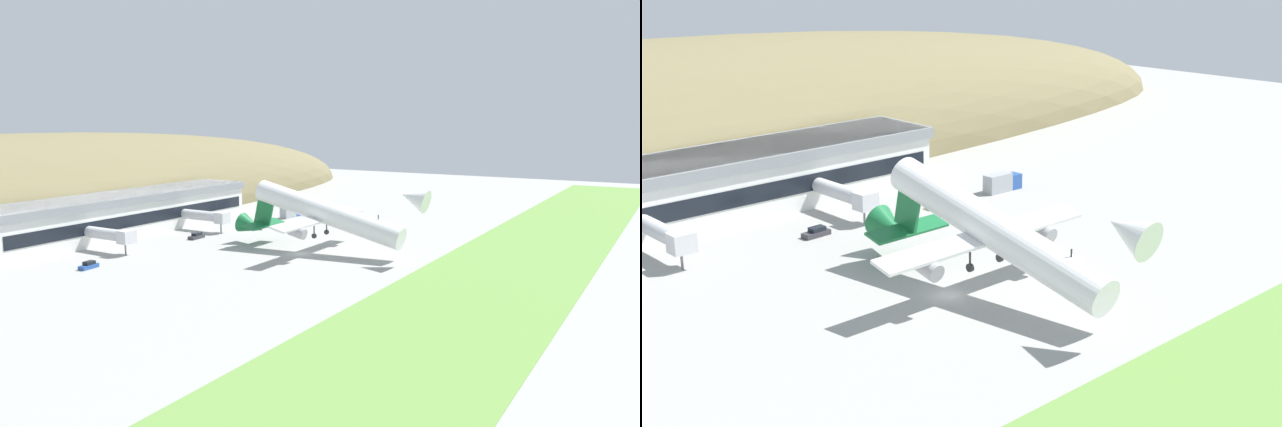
% 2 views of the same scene
% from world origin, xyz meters
% --- Properties ---
extents(ground_plane, '(398.75, 398.75, 0.00)m').
position_xyz_m(ground_plane, '(0.00, 0.00, 0.00)').
color(ground_plane, '#9E9E99').
extents(grass_strip_foreground, '(358.87, 30.32, 0.08)m').
position_xyz_m(grass_strip_foreground, '(0.00, -42.50, 0.04)').
color(grass_strip_foreground, '#669342').
rests_on(grass_strip_foreground, ground_plane).
extents(hill_backdrop, '(332.59, 68.77, 50.31)m').
position_xyz_m(hill_backdrop, '(-3.08, 91.31, 0.00)').
color(hill_backdrop, olive).
rests_on(hill_backdrop, ground_plane).
extents(terminal_building, '(79.18, 15.96, 10.43)m').
position_xyz_m(terminal_building, '(-3.11, 51.56, 5.92)').
color(terminal_building, white).
rests_on(terminal_building, ground_plane).
extents(jetway_0, '(3.38, 13.71, 5.43)m').
position_xyz_m(jetway_0, '(-20.10, 36.50, 3.99)').
color(jetway_0, silver).
rests_on(jetway_0, ground_plane).
extents(jetway_1, '(3.38, 14.64, 5.43)m').
position_xyz_m(jetway_1, '(10.77, 36.01, 3.99)').
color(jetway_1, silver).
rests_on(jetway_1, ground_plane).
extents(cargo_airplane, '(34.08, 47.80, 15.36)m').
position_xyz_m(cargo_airplane, '(4.48, -3.12, 8.49)').
color(cargo_airplane, white).
extents(service_car_0, '(4.17, 2.01, 1.47)m').
position_xyz_m(service_car_0, '(-32.65, 28.89, 0.61)').
color(service_car_0, '#264C99').
rests_on(service_car_0, ground_plane).
extents(service_car_1, '(4.61, 2.01, 1.49)m').
position_xyz_m(service_car_1, '(1.59, 31.59, 0.62)').
color(service_car_1, '#333338').
rests_on(service_car_1, ground_plane).
extents(service_car_2, '(4.36, 1.72, 1.70)m').
position_xyz_m(service_car_2, '(25.56, 30.23, 0.70)').
color(service_car_2, gold).
rests_on(service_car_2, ground_plane).
extents(fuel_truck, '(7.87, 2.49, 3.36)m').
position_xyz_m(fuel_truck, '(41.06, 30.16, 1.60)').
color(fuel_truck, '#264C99').
rests_on(fuel_truck, ground_plane).
extents(traffic_cone_0, '(0.52, 0.52, 0.58)m').
position_xyz_m(traffic_cone_0, '(25.61, 20.29, 0.28)').
color(traffic_cone_0, orange).
rests_on(traffic_cone_0, ground_plane).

